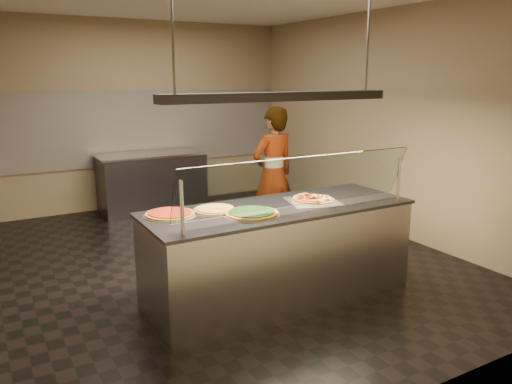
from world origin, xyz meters
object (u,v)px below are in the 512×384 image
pizza_spinach (251,213)px  half_pizza_pepperoni (305,199)px  prep_table (152,182)px  heat_lamp_housing (280,97)px  pizza_cheese (215,209)px  serving_counter (279,253)px  perforated_tray (313,201)px  pizza_tomato (170,214)px  half_pizza_sausage (321,198)px  sneeze_guard (300,182)px  pizza_spatula (224,208)px  worker (273,174)px

pizza_spinach → half_pizza_pepperoni: bearing=10.0°
prep_table → heat_lamp_housing: bearing=-89.7°
heat_lamp_housing → pizza_cheese: bearing=165.9°
serving_counter → perforated_tray: 0.61m
heat_lamp_housing → perforated_tray: bearing=-2.0°
pizza_cheese → pizza_tomato: (-0.41, 0.06, 0.00)m
pizza_spinach → half_pizza_sausage: bearing=7.7°
prep_table → perforated_tray: bearing=-83.9°
perforated_tray → pizza_tomato: pizza_tomato is taller
pizza_spinach → serving_counter: bearing=19.2°
pizza_cheese → sneeze_guard: bearing=-39.6°
serving_counter → pizza_tomato: pizza_tomato is taller
sneeze_guard → pizza_spatula: size_ratio=9.01×
heat_lamp_housing → prep_table: bearing=90.3°
sneeze_guard → perforated_tray: size_ratio=3.97×
pizza_tomato → heat_lamp_housing: size_ratio=0.20×
half_pizza_pepperoni → heat_lamp_housing: 1.03m
perforated_tray → pizza_spatula: 0.92m
pizza_spatula → heat_lamp_housing: (0.53, -0.10, 0.99)m
pizza_cheese → pizza_spatula: bearing=-40.2°
prep_table → worker: (0.96, -2.14, 0.41)m
sneeze_guard → worker: size_ratio=1.34×
prep_table → worker: 2.38m
perforated_tray → heat_lamp_housing: 1.08m
sneeze_guard → half_pizza_sausage: sneeze_guard is taller
half_pizza_sausage → pizza_spatula: bearing=173.8°
half_pizza_pepperoni → pizza_cheese: (-0.88, 0.16, -0.02)m
pizza_spatula → pizza_spinach: bearing=-54.3°
half_pizza_sausage → half_pizza_pepperoni: bearing=179.8°
pizza_spatula → heat_lamp_housing: size_ratio=0.11×
half_pizza_pepperoni → perforated_tray: bearing=-0.4°
pizza_spinach → pizza_cheese: (-0.23, 0.28, -0.00)m
sneeze_guard → perforated_tray: bearing=40.7°
half_pizza_sausage → prep_table: (-0.50, 3.79, -0.49)m
sneeze_guard → perforated_tray: (0.38, 0.33, -0.29)m
pizza_spinach → worker: bearing=53.4°
half_pizza_sausage → pizza_spatula: 1.02m
pizza_cheese → heat_lamp_housing: 1.18m
serving_counter → sneeze_guard: (0.00, -0.34, 0.76)m
heat_lamp_housing → pizza_spinach: bearing=-160.8°
serving_counter → heat_lamp_housing: size_ratio=1.13×
pizza_cheese → pizza_spinach: bearing=-51.0°
serving_counter → heat_lamp_housing: bearing=0.0°
half_pizza_sausage → prep_table: size_ratio=0.26×
pizza_tomato → heat_lamp_housing: (1.00, -0.21, 1.01)m
perforated_tray → worker: worker is taller
sneeze_guard → prep_table: size_ratio=1.41×
serving_counter → prep_table: same height
pizza_spinach → pizza_cheese: 0.36m
serving_counter → pizza_cheese: 0.78m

